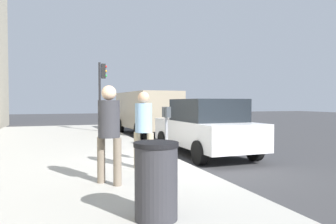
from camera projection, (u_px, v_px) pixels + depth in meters
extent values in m
plane|color=#38383A|center=(181.00, 166.00, 8.42)|extent=(80.00, 80.00, 0.00)
cube|color=#A8A59E|center=(61.00, 171.00, 7.40)|extent=(28.00, 6.00, 0.15)
cylinder|color=gray|center=(166.00, 141.00, 7.88)|extent=(0.07, 0.07, 1.15)
cube|color=#383D42|center=(168.00, 112.00, 7.76)|extent=(0.16, 0.11, 0.26)
cube|color=#383D42|center=(165.00, 112.00, 7.95)|extent=(0.16, 0.11, 0.26)
cube|color=#268C33|center=(170.00, 111.00, 7.78)|extent=(0.10, 0.01, 0.10)
cube|color=#268C33|center=(167.00, 111.00, 7.97)|extent=(0.10, 0.01, 0.10)
cylinder|color=tan|center=(137.00, 150.00, 7.40)|extent=(0.15, 0.15, 0.84)
cylinder|color=tan|center=(150.00, 151.00, 7.18)|extent=(0.15, 0.15, 0.84)
cylinder|color=#8CB7E0|center=(144.00, 118.00, 7.27)|extent=(0.38, 0.38, 0.66)
sphere|color=tan|center=(143.00, 97.00, 7.25)|extent=(0.26, 0.26, 0.26)
cylinder|color=#726656|center=(101.00, 160.00, 6.04)|extent=(0.15, 0.15, 0.87)
cylinder|color=#726656|center=(117.00, 162.00, 5.83)|extent=(0.15, 0.15, 0.87)
cylinder|color=#333338|center=(109.00, 119.00, 5.91)|extent=(0.40, 0.40, 0.69)
sphere|color=beige|center=(109.00, 93.00, 5.89)|extent=(0.27, 0.27, 0.27)
cube|color=silver|center=(204.00, 133.00, 10.13)|extent=(4.42, 1.90, 0.76)
cube|color=black|center=(207.00, 110.00, 9.92)|extent=(2.22, 1.72, 0.68)
cylinder|color=black|center=(163.00, 141.00, 11.18)|extent=(0.66, 0.23, 0.66)
cylinder|color=black|center=(208.00, 139.00, 11.79)|extent=(0.66, 0.23, 0.66)
cylinder|color=black|center=(199.00, 153.00, 8.50)|extent=(0.66, 0.23, 0.66)
cylinder|color=black|center=(255.00, 149.00, 9.11)|extent=(0.66, 0.23, 0.66)
cube|color=gray|center=(147.00, 110.00, 16.41)|extent=(5.27, 2.20, 1.80)
cylinder|color=black|center=(121.00, 125.00, 17.65)|extent=(0.77, 0.25, 0.76)
cylinder|color=black|center=(153.00, 125.00, 18.36)|extent=(0.77, 0.25, 0.76)
cylinder|color=black|center=(138.00, 131.00, 14.52)|extent=(0.77, 0.25, 0.76)
cylinder|color=black|center=(177.00, 129.00, 15.23)|extent=(0.77, 0.25, 0.76)
cylinder|color=black|center=(100.00, 97.00, 16.76)|extent=(0.12, 0.12, 3.60)
cube|color=black|center=(103.00, 71.00, 16.78)|extent=(0.24, 0.20, 0.76)
sphere|color=red|center=(106.00, 67.00, 16.81)|extent=(0.14, 0.14, 0.14)
sphere|color=orange|center=(106.00, 71.00, 16.82)|extent=(0.14, 0.14, 0.14)
sphere|color=green|center=(106.00, 76.00, 16.83)|extent=(0.14, 0.14, 0.14)
cylinder|color=#2D2D33|center=(156.00, 183.00, 4.16)|extent=(0.56, 0.56, 0.95)
cylinder|color=black|center=(156.00, 144.00, 4.14)|extent=(0.59, 0.59, 0.06)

